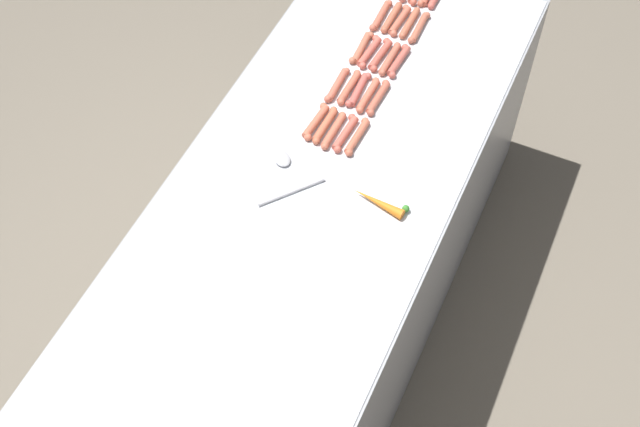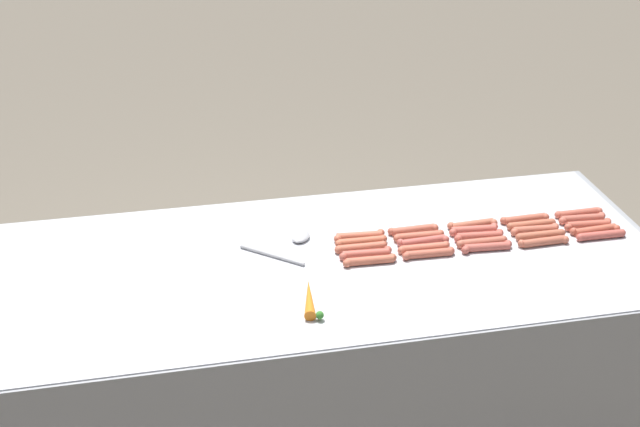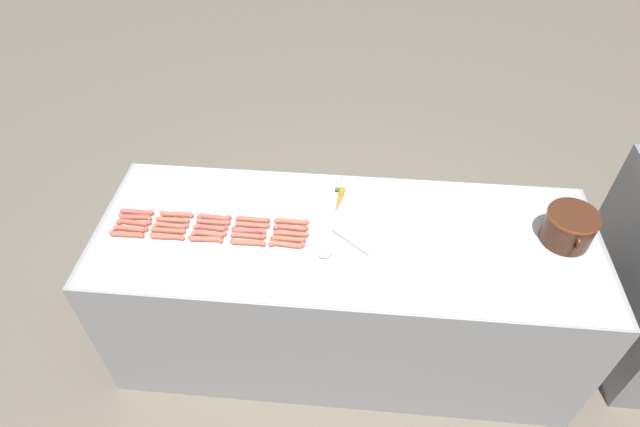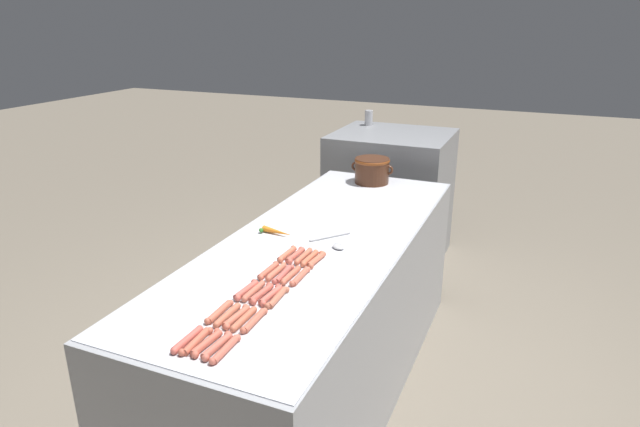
{
  "view_description": "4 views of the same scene",
  "coord_description": "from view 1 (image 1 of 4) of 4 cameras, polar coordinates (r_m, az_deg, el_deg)",
  "views": [
    {
      "loc": [
        -0.68,
        1.38,
        2.93
      ],
      "look_at": [
        -0.07,
        0.07,
        0.9
      ],
      "focal_mm": 47.87,
      "sensor_mm": 36.0,
      "label": 1
    },
    {
      "loc": [
        -2.0,
        0.27,
        2.17
      ],
      "look_at": [
        0.13,
        -0.15,
        0.96
      ],
      "focal_mm": 45.38,
      "sensor_mm": 36.0,
      "label": 2
    },
    {
      "loc": [
        1.63,
        0.02,
        2.61
      ],
      "look_at": [
        -0.05,
        -0.13,
        0.95
      ],
      "focal_mm": 28.99,
      "sensor_mm": 36.0,
      "label": 3
    },
    {
      "loc": [
        0.96,
        -2.24,
        1.89
      ],
      "look_at": [
        -0.03,
        0.07,
        0.97
      ],
      "focal_mm": 30.4,
      "sensor_mm": 36.0,
      "label": 4
    }
  ],
  "objects": [
    {
      "name": "hot_dog_23",
      "position": [
        2.85,
        1.15,
        8.59
      ],
      "size": [
        0.03,
        0.17,
        0.02
      ],
      "color": "#C9634D",
      "rests_on": "griddle_counter"
    },
    {
      "name": "hot_dog_11",
      "position": [
        3.08,
        5.36,
        12.72
      ],
      "size": [
        0.03,
        0.17,
        0.02
      ],
      "color": "#C7654E",
      "rests_on": "griddle_counter"
    },
    {
      "name": "hot_dog_9",
      "position": [
        2.71,
        1.71,
        5.38
      ],
      "size": [
        0.03,
        0.17,
        0.02
      ],
      "color": "#C65D4D",
      "rests_on": "griddle_counter"
    },
    {
      "name": "hot_dog_4",
      "position": [
        2.7,
        2.5,
        5.15
      ],
      "size": [
        0.03,
        0.17,
        0.02
      ],
      "color": "#CB664A",
      "rests_on": "griddle_counter"
    },
    {
      "name": "hot_dog_16",
      "position": [
        3.09,
        4.81,
        12.93
      ],
      "size": [
        0.02,
        0.17,
        0.02
      ],
      "color": "#C16549",
      "rests_on": "griddle_counter"
    },
    {
      "name": "hot_dog_8",
      "position": [
        2.82,
        3.23,
        7.89
      ],
      "size": [
        0.03,
        0.17,
        0.02
      ],
      "color": "#CC684F",
      "rests_on": "griddle_counter"
    },
    {
      "name": "hot_dog_2",
      "position": [
        2.94,
        5.29,
        10.12
      ],
      "size": [
        0.03,
        0.17,
        0.02
      ],
      "color": "#C35A4D",
      "rests_on": "griddle_counter"
    },
    {
      "name": "ground_plane",
      "position": [
        3.31,
        -0.63,
        -7.82
      ],
      "size": [
        20.0,
        20.0,
        0.0
      ],
      "primitive_type": "plane",
      "color": "#756B5B"
    },
    {
      "name": "hot_dog_24",
      "position": [
        2.74,
        -0.28,
        6.17
      ],
      "size": [
        0.03,
        0.17,
        0.02
      ],
      "color": "#CB674C",
      "rests_on": "griddle_counter"
    },
    {
      "name": "hot_dog_19",
      "position": [
        2.73,
        0.34,
        5.92
      ],
      "size": [
        0.03,
        0.17,
        0.02
      ],
      "color": "#CA6547",
      "rests_on": "griddle_counter"
    },
    {
      "name": "hot_dog_21",
      "position": [
        3.1,
        4.09,
        13.07
      ],
      "size": [
        0.03,
        0.17,
        0.02
      ],
      "color": "#C6634C",
      "rests_on": "griddle_counter"
    },
    {
      "name": "hot_dog_1",
      "position": [
        3.06,
        6.65,
        12.24
      ],
      "size": [
        0.03,
        0.17,
        0.02
      ],
      "color": "#C2634B",
      "rests_on": "griddle_counter"
    },
    {
      "name": "hot_dog_14",
      "position": [
        2.71,
        0.92,
        5.56
      ],
      "size": [
        0.03,
        0.17,
        0.02
      ],
      "color": "#C7664B",
      "rests_on": "griddle_counter"
    },
    {
      "name": "hot_dog_12",
      "position": [
        2.95,
        4.05,
        10.53
      ],
      "size": [
        0.04,
        0.17,
        0.02
      ],
      "color": "#C55A4B",
      "rests_on": "griddle_counter"
    },
    {
      "name": "hot_dog_6",
      "position": [
        3.08,
        6.01,
        12.55
      ],
      "size": [
        0.03,
        0.17,
        0.02
      ],
      "color": "#BF654A",
      "rests_on": "griddle_counter"
    },
    {
      "name": "hot_dog_3",
      "position": [
        2.81,
        3.91,
        7.73
      ],
      "size": [
        0.03,
        0.17,
        0.02
      ],
      "color": "#C55F49",
      "rests_on": "griddle_counter"
    },
    {
      "name": "hot_dog_13",
      "position": [
        2.83,
        2.59,
        8.26
      ],
      "size": [
        0.03,
        0.17,
        0.02
      ],
      "color": "#C55A4F",
      "rests_on": "griddle_counter"
    },
    {
      "name": "hot_dog_17",
      "position": [
        2.96,
        3.31,
        10.73
      ],
      "size": [
        0.04,
        0.17,
        0.02
      ],
      "color": "#CD5F50",
      "rests_on": "griddle_counter"
    },
    {
      "name": "hot_dog_22",
      "position": [
        2.97,
        2.79,
        11.01
      ],
      "size": [
        0.03,
        0.17,
        0.02
      ],
      "color": "#BF674D",
      "rests_on": "griddle_counter"
    },
    {
      "name": "griddle_counter",
      "position": [
        2.93,
        -0.7,
        -3.85
      ],
      "size": [
        0.84,
        2.34,
        0.87
      ],
      "color": "#9EA0A5",
      "rests_on": "ground_plane"
    },
    {
      "name": "hot_dog_18",
      "position": [
        2.84,
        1.96,
        8.41
      ],
      "size": [
        0.03,
        0.17,
        0.02
      ],
      "color": "#C3634B",
      "rests_on": "griddle_counter"
    },
    {
      "name": "serving_spoon",
      "position": [
        2.62,
        -2.36,
        2.96
      ],
      "size": [
        0.2,
        0.23,
        0.02
      ],
      "color": "#B7B7BC",
      "rests_on": "griddle_counter"
    },
    {
      "name": "carrot",
      "position": [
        2.54,
        4.0,
        0.73
      ],
      "size": [
        0.18,
        0.06,
        0.03
      ],
      "color": "orange",
      "rests_on": "griddle_counter"
    },
    {
      "name": "hot_dog_7",
      "position": [
        2.94,
        4.69,
        10.26
      ],
      "size": [
        0.03,
        0.17,
        0.02
      ],
      "color": "#BF644E",
      "rests_on": "griddle_counter"
    }
  ]
}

